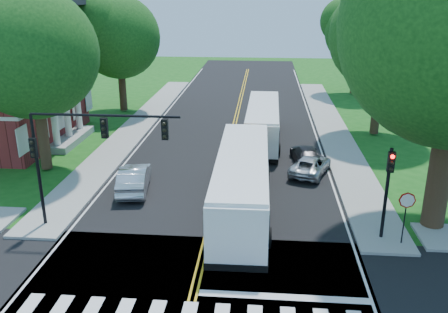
# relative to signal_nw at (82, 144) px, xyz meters

# --- Properties ---
(road) EXTENTS (14.00, 96.00, 0.01)m
(road) POSITION_rel_signal_nw_xyz_m (5.86, 11.57, -4.37)
(road) COLOR black
(road) RESTS_ON ground
(center_line) EXTENTS (0.36, 70.00, 0.01)m
(center_line) POSITION_rel_signal_nw_xyz_m (5.86, 15.57, -4.36)
(center_line) COLOR gold
(center_line) RESTS_ON road
(edge_line_w) EXTENTS (0.12, 70.00, 0.01)m
(edge_line_w) POSITION_rel_signal_nw_xyz_m (-0.94, 15.57, -4.36)
(edge_line_w) COLOR silver
(edge_line_w) RESTS_ON road
(edge_line_e) EXTENTS (0.12, 70.00, 0.01)m
(edge_line_e) POSITION_rel_signal_nw_xyz_m (12.66, 15.57, -4.36)
(edge_line_e) COLOR silver
(edge_line_e) RESTS_ON road
(stop_bar) EXTENTS (6.60, 0.40, 0.01)m
(stop_bar) POSITION_rel_signal_nw_xyz_m (9.36, -4.83, -4.36)
(stop_bar) COLOR silver
(stop_bar) RESTS_ON road
(sidewalk_nw) EXTENTS (2.60, 40.00, 0.15)m
(sidewalk_nw) POSITION_rel_signal_nw_xyz_m (-2.44, 18.57, -4.30)
(sidewalk_nw) COLOR gray
(sidewalk_nw) RESTS_ON ground
(sidewalk_ne) EXTENTS (2.60, 40.00, 0.15)m
(sidewalk_ne) POSITION_rel_signal_nw_xyz_m (14.16, 18.57, -4.30)
(sidewalk_ne) COLOR gray
(sidewalk_ne) RESTS_ON ground
(tree_west_near) EXTENTS (8.00, 8.00, 11.40)m
(tree_west_near) POSITION_rel_signal_nw_xyz_m (-5.64, 7.57, 3.15)
(tree_west_near) COLOR #372016
(tree_west_near) RESTS_ON ground
(tree_west_far) EXTENTS (7.60, 7.60, 10.67)m
(tree_west_far) POSITION_rel_signal_nw_xyz_m (-5.14, 23.57, 2.62)
(tree_west_far) COLOR #372016
(tree_west_far) RESTS_ON ground
(tree_east_mid) EXTENTS (8.40, 8.40, 11.93)m
(tree_east_mid) POSITION_rel_signal_nw_xyz_m (17.36, 17.57, 3.48)
(tree_east_mid) COLOR #372016
(tree_east_mid) RESTS_ON ground
(tree_east_far) EXTENTS (7.20, 7.20, 10.34)m
(tree_east_far) POSITION_rel_signal_nw_xyz_m (18.36, 33.57, 2.48)
(tree_east_far) COLOR #372016
(tree_east_far) RESTS_ON ground
(signal_nw) EXTENTS (7.15, 0.46, 5.66)m
(signal_nw) POSITION_rel_signal_nw_xyz_m (0.00, 0.00, 0.00)
(signal_nw) COLOR black
(signal_nw) RESTS_ON ground
(signal_ne) EXTENTS (0.30, 0.46, 4.40)m
(signal_ne) POSITION_rel_signal_nw_xyz_m (14.06, 0.01, -1.41)
(signal_ne) COLOR black
(signal_ne) RESTS_ON ground
(stop_sign) EXTENTS (0.76, 0.08, 2.53)m
(stop_sign) POSITION_rel_signal_nw_xyz_m (14.86, -0.45, -2.35)
(stop_sign) COLOR black
(stop_sign) RESTS_ON ground
(bus_lead) EXTENTS (3.06, 12.24, 3.16)m
(bus_lead) POSITION_rel_signal_nw_xyz_m (7.35, 2.56, -2.70)
(bus_lead) COLOR white
(bus_lead) RESTS_ON road
(bus_follow) EXTENTS (2.80, 11.05, 2.85)m
(bus_follow) POSITION_rel_signal_nw_xyz_m (8.33, 15.10, -2.86)
(bus_follow) COLOR white
(bus_follow) RESTS_ON road
(hatchback) EXTENTS (2.23, 4.73, 1.50)m
(hatchback) POSITION_rel_signal_nw_xyz_m (0.94, 4.79, -3.62)
(hatchback) COLOR silver
(hatchback) RESTS_ON road
(suv) EXTENTS (3.27, 4.62, 1.17)m
(suv) POSITION_rel_signal_nw_xyz_m (11.45, 8.36, -3.78)
(suv) COLOR #AEB0B5
(suv) RESTS_ON road
(dark_sedan) EXTENTS (2.14, 4.26, 1.19)m
(dark_sedan) POSITION_rel_signal_nw_xyz_m (11.31, 10.41, -3.77)
(dark_sedan) COLOR black
(dark_sedan) RESTS_ON road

